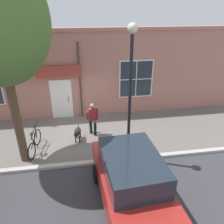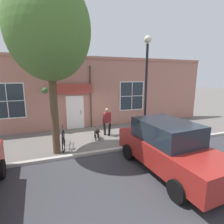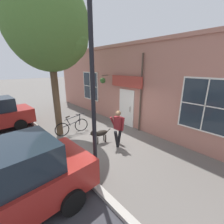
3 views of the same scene
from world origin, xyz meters
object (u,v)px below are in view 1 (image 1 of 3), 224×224
(dog_on_leash, at_px, (77,132))
(leaning_bicycle, at_px, (35,143))
(street_lamp, at_px, (131,79))
(parked_car_mid_block, at_px, (133,184))
(pedestrian_walking, at_px, (92,116))

(dog_on_leash, relative_size, leaning_bicycle, 0.63)
(dog_on_leash, height_order, street_lamp, street_lamp)
(dog_on_leash, distance_m, street_lamp, 3.75)
(dog_on_leash, xyz_separation_m, parked_car_mid_block, (3.82, 1.55, 0.43))
(leaning_bicycle, bearing_deg, parked_car_mid_block, 44.54)
(pedestrian_walking, height_order, parked_car_mid_block, parked_car_mid_block)
(dog_on_leash, xyz_separation_m, leaning_bicycle, (0.46, -1.76, -0.07))
(pedestrian_walking, bearing_deg, street_lamp, 31.00)
(leaning_bicycle, bearing_deg, street_lamp, 73.57)
(dog_on_leash, height_order, parked_car_mid_block, parked_car_mid_block)
(pedestrian_walking, height_order, dog_on_leash, pedestrian_walking)
(leaning_bicycle, bearing_deg, dog_on_leash, 104.75)
(leaning_bicycle, xyz_separation_m, parked_car_mid_block, (3.36, 3.30, 0.50))
(leaning_bicycle, xyz_separation_m, street_lamp, (1.09, 3.68, 2.88))
(dog_on_leash, bearing_deg, parked_car_mid_block, 22.05)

